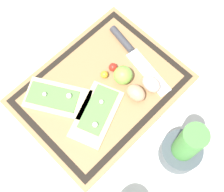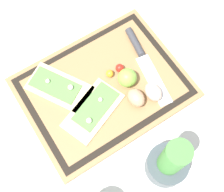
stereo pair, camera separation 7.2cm
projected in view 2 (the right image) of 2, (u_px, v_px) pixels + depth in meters
name	position (u px, v px, depth m)	size (l,w,h in m)	color
ground_plane	(104.00, 88.00, 0.94)	(6.00, 6.00, 0.00)	silver
cutting_board	(104.00, 87.00, 0.93)	(0.48, 0.36, 0.02)	#997047
pizza_slice_near	(59.00, 87.00, 0.92)	(0.18, 0.21, 0.02)	beige
pizza_slice_far	(94.00, 110.00, 0.89)	(0.21, 0.16, 0.02)	beige
knife	(140.00, 53.00, 0.95)	(0.08, 0.27, 0.02)	silver
egg_brown	(136.00, 98.00, 0.89)	(0.04, 0.06, 0.04)	tan
egg_pink	(153.00, 92.00, 0.89)	(0.04, 0.06, 0.04)	beige
lime	(127.00, 78.00, 0.90)	(0.06, 0.06, 0.06)	#7FB742
cherry_tomato_red	(120.00, 68.00, 0.93)	(0.03, 0.03, 0.03)	red
cherry_tomato_yellow	(110.00, 74.00, 0.93)	(0.02, 0.02, 0.02)	gold
herb_pot	(169.00, 163.00, 0.78)	(0.11, 0.11, 0.21)	#3D474C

